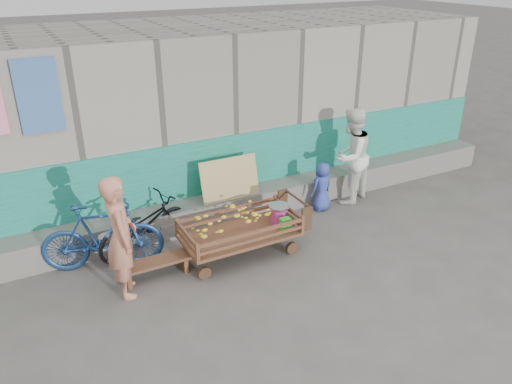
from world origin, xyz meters
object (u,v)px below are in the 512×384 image
bench (155,265)px  bicycle_dark (144,226)px  child (322,187)px  woman (351,156)px  banana_cart (238,224)px  bicycle_blue (102,236)px  vendor_man (121,237)px

bench → bicycle_dark: bicycle_dark is taller
child → woman: bearing=176.4°
banana_cart → woman: bearing=16.4°
banana_cart → bench: (-1.25, 0.07, -0.36)m
woman → bicycle_dark: size_ratio=1.11×
child → bicycle_blue: (-3.79, -0.06, 0.07)m
vendor_man → woman: size_ratio=0.96×
vendor_man → bicycle_blue: vendor_man is taller
banana_cart → bench: banana_cart is taller
banana_cart → vendor_man: size_ratio=1.11×
banana_cart → bench: 1.31m
banana_cart → bicycle_blue: size_ratio=1.11×
vendor_man → bicycle_dark: (0.53, 0.94, -0.43)m
bicycle_blue → child: bearing=-73.1°
banana_cart → vendor_man: bearing=-176.8°
bench → bicycle_blue: 0.86m
banana_cart → child: size_ratio=2.11×
bicycle_blue → vendor_man: bearing=-154.9°
banana_cart → woman: woman is taller
vendor_man → child: vendor_man is taller
banana_cart → bench: bearing=176.8°
vendor_man → banana_cart: bearing=-80.6°
vendor_man → bicycle_dark: size_ratio=1.07×
bench → child: (3.23, 0.63, 0.26)m
woman → bicycle_blue: woman is taller
banana_cart → bicycle_dark: bicycle_dark is taller
woman → child: 0.77m
child → bicycle_dark: size_ratio=0.57×
banana_cart → child: child is taller
banana_cart → woman: size_ratio=1.07×
banana_cart → bicycle_blue: 1.93m
child → bicycle_dark: (-3.14, 0.14, -0.03)m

